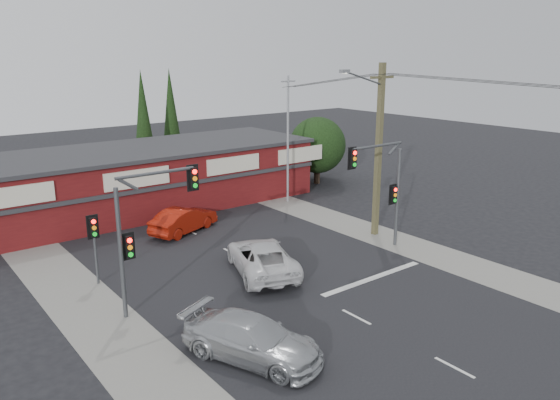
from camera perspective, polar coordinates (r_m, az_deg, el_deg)
ground at (r=25.72m, az=1.80°, el=-9.03°), size 120.00×120.00×0.00m
road_strip at (r=29.44m, az=-4.44°, el=-5.84°), size 14.00×70.00×0.01m
verge_left at (r=26.16m, az=-20.39°, el=-9.59°), size 3.00×70.00×0.02m
verge_right at (r=34.55m, az=7.41°, el=-2.69°), size 3.00×70.00×0.02m
stop_line at (r=26.96m, az=9.67°, el=-8.04°), size 6.50×0.35×0.01m
white_suv at (r=27.02m, az=-1.90°, el=-5.99°), size 4.46×6.26×1.58m
silver_suv at (r=19.91m, az=-2.94°, el=-14.28°), size 4.04×5.69×1.53m
red_sedan at (r=33.45m, az=-10.03°, el=-2.05°), size 4.91×3.19×1.53m
lane_dashes at (r=35.76m, az=-11.24°, el=-2.23°), size 0.12×62.94×0.01m
shop_building at (r=38.65m, az=-15.62°, el=2.05°), size 27.30×8.40×4.22m
tree_cluster at (r=45.39m, az=3.74°, el=5.47°), size 5.90×5.10×5.50m
conifer_near at (r=46.21m, az=-14.11°, el=8.45°), size 1.80×1.80×9.25m
conifer_far at (r=49.49m, az=-11.33°, el=9.03°), size 1.80×1.80×9.25m
traffic_mast_left at (r=22.78m, az=-14.01°, el=-2.17°), size 3.77×0.27×5.97m
traffic_mast_right at (r=29.73m, az=10.87°, el=2.09°), size 3.96×0.27×5.97m
pedestal_signal at (r=26.56m, az=-18.87°, el=-3.51°), size 0.55×0.27×3.38m
utility_pole at (r=31.85m, az=10.13°, el=5.65°), size 4.38×0.59×10.00m
steel_pole at (r=38.89m, az=0.83°, el=6.55°), size 1.20×0.16×9.00m
power_lines at (r=28.20m, az=19.01°, el=11.32°), size 2.01×29.00×1.22m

